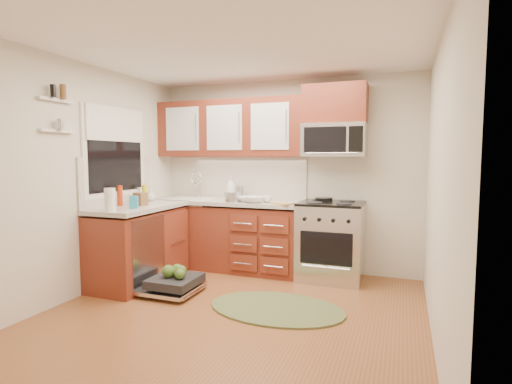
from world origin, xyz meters
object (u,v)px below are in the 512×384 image
at_px(skillet, 324,199).
at_px(dishwasher, 172,284).
at_px(cutting_board, 283,203).
at_px(bowl_b, 254,200).
at_px(sink, 191,208).
at_px(bowl_a, 249,199).
at_px(upper_cabinets, 230,129).
at_px(stock_pot, 232,197).
at_px(rug, 276,308).
at_px(cup, 267,199).
at_px(paper_towel_roll, 110,200).
at_px(range, 331,241).
at_px(microwave, 334,140).

bearing_deg(skillet, dishwasher, -138.79).
height_order(cutting_board, bowl_b, bowl_b).
relative_size(sink, bowl_a, 2.23).
height_order(sink, bowl_b, bowl_b).
bearing_deg(bowl_b, cutting_board, -4.57).
relative_size(upper_cabinets, sink, 3.31).
bearing_deg(sink, stock_pot, -14.44).
relative_size(rug, bowl_b, 5.44).
bearing_deg(cup, skillet, 17.50).
bearing_deg(sink, paper_towel_roll, -95.54).
xyz_separation_m(range, rug, (-0.32, -1.17, -0.46)).
xyz_separation_m(dishwasher, bowl_b, (0.61, 0.95, 0.86)).
relative_size(upper_cabinets, microwave, 2.70).
xyz_separation_m(sink, rug, (1.61, -1.16, -0.79)).
bearing_deg(stock_pot, bowl_b, 2.03).
bearing_deg(skillet, range, -45.86).
relative_size(upper_cabinets, rug, 1.51).
bearing_deg(sink, cup, -4.23).
height_order(bowl_a, cup, cup).
relative_size(stock_pot, paper_towel_roll, 0.86).
bearing_deg(rug, cutting_board, 103.37).
relative_size(upper_cabinets, cup, 17.50).
height_order(rug, stock_pot, stock_pot).
bearing_deg(cutting_board, range, 20.79).
bearing_deg(bowl_b, range, 10.97).
xyz_separation_m(rug, bowl_a, (-0.70, 1.06, 0.95)).
bearing_deg(upper_cabinets, dishwasher, -96.04).
relative_size(upper_cabinets, paper_towel_roll, 8.32).
bearing_deg(sink, upper_cabinets, 16.45).
distance_m(paper_towel_roll, bowl_a, 1.70).
bearing_deg(rug, bowl_a, 123.45).
xyz_separation_m(cutting_board, bowl_b, (-0.38, 0.03, 0.03)).
relative_size(rug, cup, 11.56).
bearing_deg(dishwasher, sink, 109.20).
bearing_deg(upper_cabinets, skillet, -1.19).
height_order(sink, dishwasher, sink).
xyz_separation_m(sink, cutting_board, (1.38, -0.20, 0.13)).
bearing_deg(cutting_board, cup, 153.85).
xyz_separation_m(upper_cabinets, rug, (1.08, -1.32, -1.86)).
xyz_separation_m(sink, skillet, (1.82, 0.13, 0.17)).
relative_size(microwave, dishwasher, 1.09).
xyz_separation_m(microwave, bowl_a, (-1.03, -0.23, -0.74)).
distance_m(sink, paper_towel_roll, 1.47).
xyz_separation_m(microwave, cup, (-0.79, -0.21, -0.73)).
relative_size(sink, skillet, 2.85).
relative_size(cutting_board, bowl_b, 1.05).
xyz_separation_m(skillet, stock_pot, (-1.11, -0.31, 0.02)).
bearing_deg(range, skillet, 134.14).
bearing_deg(bowl_a, skillet, 14.10).
bearing_deg(paper_towel_roll, range, 35.01).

